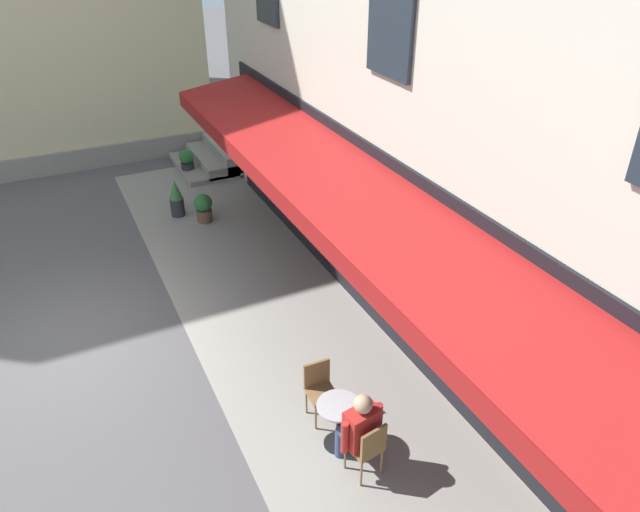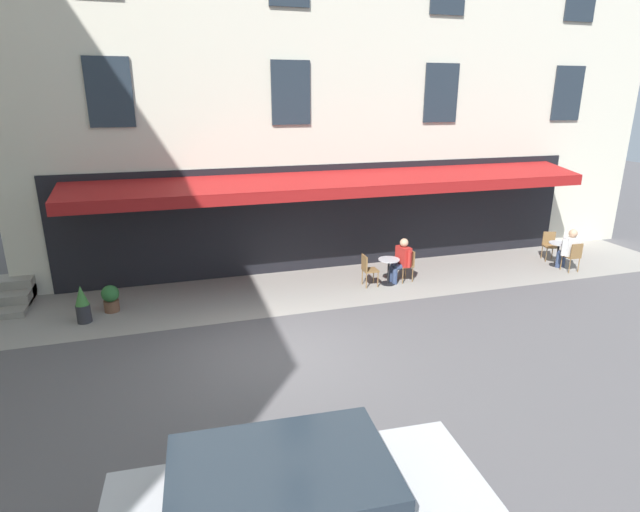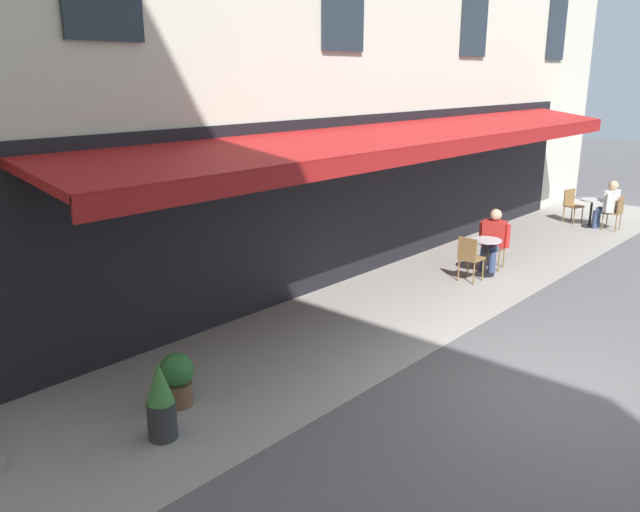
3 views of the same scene
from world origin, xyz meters
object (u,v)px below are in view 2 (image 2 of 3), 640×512
object	(u,v)px
cafe_table_near_entrance	(389,268)
cafe_chair_wicker_kerbside	(550,243)
cafe_chair_wicker_under_awning	(407,263)
potted_plant_entrance_left	(111,298)
cafe_chair_wicker_by_window	(368,268)
potted_plant_entrance_right	(82,305)
cafe_chair_wicker_near_door	(574,255)
parked_car_silver	(295,508)
seated_companion_in_white	(569,248)
cafe_table_mid_terrace	(558,251)
seated_patron_in_red	(401,259)

from	to	relation	value
cafe_table_near_entrance	cafe_chair_wicker_kerbside	size ratio (longest dim) A/B	0.82
cafe_chair_wicker_under_awning	potted_plant_entrance_left	xyz separation A→B (m)	(7.98, -0.15, -0.19)
cafe_chair_wicker_by_window	potted_plant_entrance_right	bearing A→B (deg)	2.03
cafe_chair_wicker_by_window	cafe_chair_wicker_near_door	distance (m)	6.45
cafe_chair_wicker_by_window	parked_car_silver	distance (m)	8.89
cafe_chair_wicker_by_window	potted_plant_entrance_left	bearing A→B (deg)	-2.00
potted_plant_entrance_left	parked_car_silver	size ratio (longest dim) A/B	0.15
cafe_chair_wicker_near_door	parked_car_silver	distance (m)	12.73
potted_plant_entrance_right	potted_plant_entrance_left	distance (m)	0.76
seated_companion_in_white	potted_plant_entrance_right	world-z (taller)	seated_companion_in_white
cafe_chair_wicker_under_awning	cafe_table_mid_terrace	xyz separation A→B (m)	(-5.15, 0.14, -0.06)
cafe_chair_wicker_near_door	parked_car_silver	world-z (taller)	parked_car_silver
seated_patron_in_red	seated_companion_in_white	xyz separation A→B (m)	(-5.36, 0.52, 0.00)
cafe_chair_wicker_near_door	cafe_chair_wicker_by_window	bearing A→B (deg)	-6.12
cafe_chair_wicker_near_door	cafe_table_near_entrance	bearing A→B (deg)	-6.59
cafe_chair_wicker_kerbside	potted_plant_entrance_right	world-z (taller)	potted_plant_entrance_right
cafe_table_mid_terrace	potted_plant_entrance_right	bearing A→B (deg)	0.85
cafe_chair_wicker_near_door	potted_plant_entrance_left	world-z (taller)	cafe_chair_wicker_near_door
cafe_table_near_entrance	cafe_chair_wicker_by_window	xyz separation A→B (m)	(0.63, -0.02, 0.06)
cafe_chair_wicker_kerbside	parked_car_silver	bearing A→B (deg)	38.32
cafe_chair_wicker_near_door	cafe_chair_wicker_kerbside	size ratio (longest dim) A/B	1.00
cafe_table_near_entrance	potted_plant_entrance_left	distance (m)	7.37
cafe_chair_wicker_under_awning	seated_patron_in_red	distance (m)	0.26
cafe_chair_wicker_near_door	parked_car_silver	xyz separation A→B (m)	(10.50, 7.20, 0.16)
cafe_chair_wicker_near_door	seated_companion_in_white	distance (m)	0.26
seated_companion_in_white	cafe_chair_wicker_by_window	bearing A→B (deg)	-4.21
cafe_table_mid_terrace	seated_companion_in_white	xyz separation A→B (m)	(-0.00, 0.42, 0.21)
parked_car_silver	potted_plant_entrance_right	bearing A→B (deg)	-67.22
cafe_chair_wicker_near_door	parked_car_silver	size ratio (longest dim) A/B	0.21
cafe_table_mid_terrace	seated_patron_in_red	bearing A→B (deg)	-1.12
cafe_chair_wicker_near_door	potted_plant_entrance_left	distance (m)	13.17
cafe_chair_wicker_under_awning	cafe_chair_wicker_kerbside	world-z (taller)	same
parked_car_silver	seated_companion_in_white	bearing A→B (deg)	-144.74
cafe_chair_wicker_kerbside	parked_car_silver	xyz separation A→B (m)	(10.68, 8.44, 0.16)
cafe_table_near_entrance	cafe_chair_wicker_near_door	world-z (taller)	cafe_chair_wicker_near_door
cafe_chair_wicker_near_door	potted_plant_entrance_left	size ratio (longest dim) A/B	1.33
cafe_table_near_entrance	cafe_chair_wicker_near_door	distance (m)	5.82
cafe_chair_wicker_under_awning	cafe_chair_wicker_kerbside	xyz separation A→B (m)	(-5.34, -0.46, 0.00)
cafe_table_near_entrance	cafe_chair_wicker_kerbside	xyz separation A→B (m)	(-5.96, -0.57, 0.06)
cafe_chair_wicker_under_awning	cafe_chair_wicker_by_window	distance (m)	1.26
cafe_chair_wicker_under_awning	potted_plant_entrance_left	bearing A→B (deg)	-1.07
seated_patron_in_red	potted_plant_entrance_left	size ratio (longest dim) A/B	1.89
cafe_chair_wicker_near_door	potted_plant_entrance_right	world-z (taller)	potted_plant_entrance_right
cafe_chair_wicker_under_awning	parked_car_silver	distance (m)	9.60
cafe_chair_wicker_by_window	cafe_chair_wicker_near_door	bearing A→B (deg)	173.88
potted_plant_entrance_left	potted_plant_entrance_right	bearing A→B (deg)	41.17
seated_patron_in_red	potted_plant_entrance_right	xyz separation A→B (m)	(8.34, 0.31, -0.24)
seated_patron_in_red	seated_companion_in_white	size ratio (longest dim) A/B	0.99
cafe_table_near_entrance	potted_plant_entrance_left	world-z (taller)	cafe_table_near_entrance
cafe_chair_wicker_by_window	potted_plant_entrance_right	size ratio (longest dim) A/B	0.99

